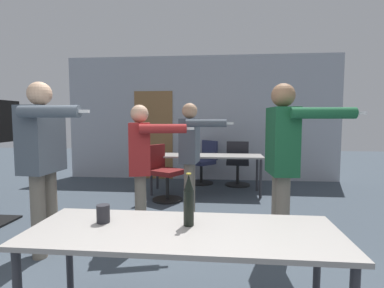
# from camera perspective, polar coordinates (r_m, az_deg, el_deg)

# --- Properties ---
(back_wall) EXTENTS (6.26, 0.12, 2.84)m
(back_wall) POSITION_cam_1_polar(r_m,az_deg,el_deg) (6.96, 1.43, 4.83)
(back_wall) COLOR #A3A8B2
(back_wall) RESTS_ON ground_plane
(conference_table_near) EXTENTS (1.92, 0.69, 0.73)m
(conference_table_near) POSITION_cam_1_polar(r_m,az_deg,el_deg) (1.95, -1.70, -17.86)
(conference_table_near) COLOR gray
(conference_table_near) RESTS_ON ground_plane
(conference_table_far) EXTENTS (2.11, 0.65, 0.73)m
(conference_table_far) POSITION_cam_1_polar(r_m,az_deg,el_deg) (5.66, 2.64, -2.76)
(conference_table_far) COLOR gray
(conference_table_far) RESTS_ON ground_plane
(person_right_polo) EXTENTS (0.83, 0.62, 1.58)m
(person_right_polo) POSITION_cam_1_polar(r_m,az_deg,el_deg) (3.62, -9.64, -2.69)
(person_right_polo) COLOR slate
(person_right_polo) RESTS_ON ground_plane
(person_center_tall) EXTENTS (0.81, 0.72, 1.79)m
(person_center_tall) POSITION_cam_1_polar(r_m,az_deg,el_deg) (3.42, -26.45, -1.37)
(person_center_tall) COLOR slate
(person_center_tall) RESTS_ON ground_plane
(person_near_casual) EXTENTS (0.74, 0.66, 1.64)m
(person_near_casual) POSITION_cam_1_polar(r_m,az_deg,el_deg) (4.27, -0.26, -0.93)
(person_near_casual) COLOR slate
(person_near_casual) RESTS_ON ground_plane
(person_far_watching) EXTENTS (0.83, 0.64, 1.77)m
(person_far_watching) POSITION_cam_1_polar(r_m,az_deg,el_deg) (3.17, 16.99, -1.65)
(person_far_watching) COLOR slate
(person_far_watching) RESTS_ON ground_plane
(office_chair_mid_tucked) EXTENTS (0.68, 0.69, 0.93)m
(office_chair_mid_tucked) POSITION_cam_1_polar(r_m,az_deg,el_deg) (6.57, 2.25, -3.72)
(office_chair_mid_tucked) COLOR black
(office_chair_mid_tucked) RESTS_ON ground_plane
(office_chair_far_left) EXTENTS (0.52, 0.57, 0.96)m
(office_chair_far_left) POSITION_cam_1_polar(r_m,az_deg,el_deg) (6.33, 8.69, -3.93)
(office_chair_far_left) COLOR black
(office_chair_far_left) RESTS_ON ground_plane
(office_chair_near_pushed) EXTENTS (0.67, 0.65, 0.96)m
(office_chair_near_pushed) POSITION_cam_1_polar(r_m,az_deg,el_deg) (5.24, -5.38, -5.70)
(office_chair_near_pushed) COLOR black
(office_chair_near_pushed) RESTS_ON ground_plane
(beer_bottle) EXTENTS (0.07, 0.07, 0.34)m
(beer_bottle) POSITION_cam_1_polar(r_m,az_deg,el_deg) (1.94, -0.63, -10.79)
(beer_bottle) COLOR black
(beer_bottle) RESTS_ON conference_table_near
(drink_cup) EXTENTS (0.09, 0.09, 0.12)m
(drink_cup) POSITION_cam_1_polar(r_m,az_deg,el_deg) (2.11, -16.56, -12.61)
(drink_cup) COLOR #232328
(drink_cup) RESTS_ON conference_table_near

